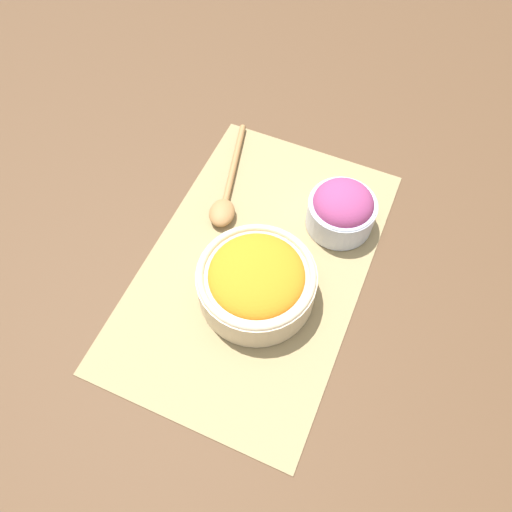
% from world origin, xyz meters
% --- Properties ---
extents(ground_plane, '(3.00, 3.00, 0.00)m').
position_xyz_m(ground_plane, '(0.00, 0.00, 0.00)').
color(ground_plane, '#513823').
extents(placemat, '(0.58, 0.37, 0.00)m').
position_xyz_m(placemat, '(0.00, 0.00, 0.00)').
color(placemat, '#937F56').
rests_on(placemat, ground_plane).
extents(onion_bowl, '(0.12, 0.12, 0.09)m').
position_xyz_m(onion_bowl, '(-0.14, 0.10, 0.05)').
color(onion_bowl, silver).
rests_on(onion_bowl, placemat).
extents(carrot_bowl, '(0.19, 0.19, 0.09)m').
position_xyz_m(carrot_bowl, '(0.05, 0.02, 0.05)').
color(carrot_bowl, beige).
rests_on(carrot_bowl, placemat).
extents(wooden_spoon, '(0.25, 0.09, 0.03)m').
position_xyz_m(wooden_spoon, '(-0.10, -0.11, 0.01)').
color(wooden_spoon, '#9E7042').
rests_on(wooden_spoon, placemat).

